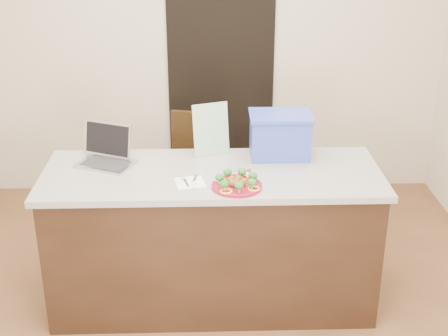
{
  "coord_description": "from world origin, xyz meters",
  "views": [
    {
      "loc": [
        -0.03,
        -3.2,
        2.45
      ],
      "look_at": [
        0.07,
        0.2,
        0.97
      ],
      "focal_mm": 50.0,
      "sensor_mm": 36.0,
      "label": 1
    }
  ],
  "objects_px": {
    "island": "(213,238)",
    "laptop": "(107,152)",
    "chair": "(199,167)",
    "plate": "(237,186)",
    "napkin": "(190,183)",
    "blue_box": "(280,135)",
    "yogurt_bottle": "(249,177)"
  },
  "relations": [
    {
      "from": "island",
      "to": "laptop",
      "type": "relative_size",
      "value": 5.12
    },
    {
      "from": "chair",
      "to": "plate",
      "type": "bearing_deg",
      "value": -67.06
    },
    {
      "from": "napkin",
      "to": "laptop",
      "type": "height_order",
      "value": "laptop"
    },
    {
      "from": "blue_box",
      "to": "chair",
      "type": "bearing_deg",
      "value": 127.93
    },
    {
      "from": "yogurt_bottle",
      "to": "chair",
      "type": "xyz_separation_m",
      "value": [
        -0.3,
        1.08,
        -0.41
      ]
    },
    {
      "from": "napkin",
      "to": "yogurt_bottle",
      "type": "height_order",
      "value": "yogurt_bottle"
    },
    {
      "from": "plate",
      "to": "chair",
      "type": "bearing_deg",
      "value": 101.2
    },
    {
      "from": "napkin",
      "to": "blue_box",
      "type": "height_order",
      "value": "blue_box"
    },
    {
      "from": "plate",
      "to": "napkin",
      "type": "distance_m",
      "value": 0.28
    },
    {
      "from": "yogurt_bottle",
      "to": "napkin",
      "type": "bearing_deg",
      "value": -178.8
    },
    {
      "from": "napkin",
      "to": "laptop",
      "type": "distance_m",
      "value": 0.63
    },
    {
      "from": "island",
      "to": "yogurt_bottle",
      "type": "bearing_deg",
      "value": -35.03
    },
    {
      "from": "plate",
      "to": "napkin",
      "type": "bearing_deg",
      "value": 166.12
    },
    {
      "from": "plate",
      "to": "blue_box",
      "type": "bearing_deg",
      "value": 57.63
    },
    {
      "from": "blue_box",
      "to": "chair",
      "type": "distance_m",
      "value": 1.01
    },
    {
      "from": "island",
      "to": "yogurt_bottle",
      "type": "height_order",
      "value": "yogurt_bottle"
    },
    {
      "from": "laptop",
      "to": "yogurt_bottle",
      "type": "bearing_deg",
      "value": 2.79
    },
    {
      "from": "napkin",
      "to": "chair",
      "type": "bearing_deg",
      "value": 87.89
    },
    {
      "from": "laptop",
      "to": "chair",
      "type": "xyz_separation_m",
      "value": [
        0.57,
        0.75,
        -0.44
      ]
    },
    {
      "from": "plate",
      "to": "island",
      "type": "bearing_deg",
      "value": 121.9
    },
    {
      "from": "napkin",
      "to": "yogurt_bottle",
      "type": "relative_size",
      "value": 2.09
    },
    {
      "from": "plate",
      "to": "laptop",
      "type": "relative_size",
      "value": 0.72
    },
    {
      "from": "laptop",
      "to": "napkin",
      "type": "bearing_deg",
      "value": -9.17
    },
    {
      "from": "yogurt_bottle",
      "to": "chair",
      "type": "distance_m",
      "value": 1.2
    },
    {
      "from": "napkin",
      "to": "chair",
      "type": "distance_m",
      "value": 1.16
    },
    {
      "from": "island",
      "to": "laptop",
      "type": "distance_m",
      "value": 0.86
    },
    {
      "from": "plate",
      "to": "blue_box",
      "type": "xyz_separation_m",
      "value": [
        0.3,
        0.47,
        0.13
      ]
    },
    {
      "from": "napkin",
      "to": "blue_box",
      "type": "distance_m",
      "value": 0.71
    },
    {
      "from": "island",
      "to": "chair",
      "type": "distance_m",
      "value": 0.94
    },
    {
      "from": "yogurt_bottle",
      "to": "blue_box",
      "type": "distance_m",
      "value": 0.47
    },
    {
      "from": "yogurt_bottle",
      "to": "chair",
      "type": "relative_size",
      "value": 0.08
    },
    {
      "from": "laptop",
      "to": "chair",
      "type": "height_order",
      "value": "laptop"
    }
  ]
}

